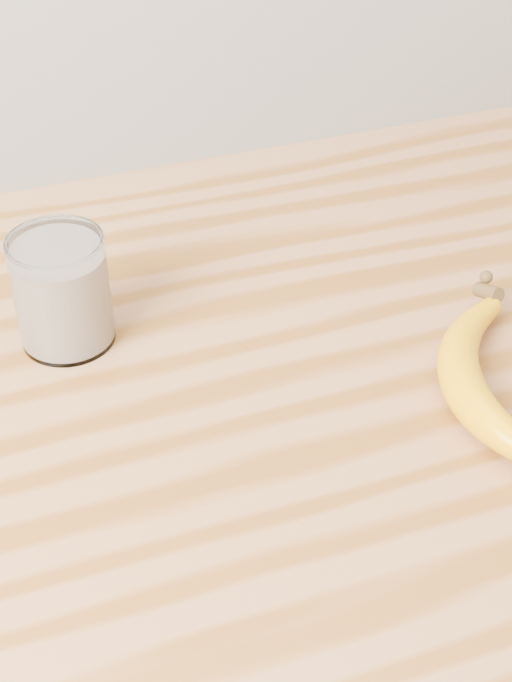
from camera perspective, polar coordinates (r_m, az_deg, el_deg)
name	(u,v)px	position (r m, az deg, el deg)	size (l,w,h in m)	color
table	(167,503)	(0.91, -5.34, -9.66)	(1.20, 0.80, 0.90)	#93613A
smoothie_glass	(62,293)	(0.86, -11.56, 2.86)	(0.09, 0.09, 0.11)	white
banana	(460,382)	(0.82, 12.18, -2.44)	(0.11, 0.31, 0.04)	#DB9304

